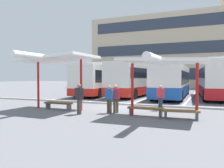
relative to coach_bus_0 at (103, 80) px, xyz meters
The scene contains 20 objects.
ground_plane 11.36m from the coach_bus_0, 58.51° to the right, with size 160.00×160.00×0.00m, color slate.
terminal_building 26.16m from the coach_bus_0, 76.64° to the left, with size 35.17×11.28×16.87m.
coach_bus_0 is the anchor object (origin of this frame).
coach_bus_1 4.16m from the coach_bus_0, ahead, with size 3.39×11.21×3.78m.
coach_bus_2 7.91m from the coach_bus_0, ahead, with size 2.91×11.98×3.44m.
coach_bus_3 11.72m from the coach_bus_0, ahead, with size 3.37×11.34×3.77m.
lane_stripe_0 2.31m from the coach_bus_0, behind, with size 0.16×14.00×0.01m, color white.
lane_stripe_1 2.70m from the coach_bus_0, ahead, with size 0.16×14.00×0.01m, color white.
lane_stripe_2 6.10m from the coach_bus_0, ahead, with size 0.16×14.00×0.01m, color white.
lane_stripe_3 9.75m from the coach_bus_0, ahead, with size 0.16×14.00×0.01m, color white.
waiting_shelter_0 12.58m from the coach_bus_0, 77.79° to the right, with size 4.22×5.27×3.37m.
bench_0 12.35m from the coach_bus_0, 77.57° to the right, with size 1.88×0.44×0.45m.
waiting_shelter_1 15.52m from the coach_bus_0, 53.81° to the right, with size 4.20×4.56×2.96m.
bench_1 14.74m from the coach_bus_0, 55.84° to the right, with size 1.88×0.44×0.45m.
bench_2 16.03m from the coach_bus_0, 51.04° to the right, with size 1.76×0.63×0.45m.
platform_kerb 10.19m from the coach_bus_0, 54.34° to the right, with size 44.00×0.24×0.12m, color #ADADA8.
waiting_passenger_0 13.07m from the coach_bus_0, 48.99° to the right, with size 0.49×0.41×1.54m.
waiting_passenger_1 13.59m from the coach_bus_0, 63.02° to the right, with size 0.47×0.26×1.55m.
waiting_passenger_2 13.97m from the coach_bus_0, 69.79° to the right, with size 0.52×0.37×1.65m.
waiting_passenger_3 13.49m from the coach_bus_0, 61.42° to the right, with size 0.50×0.36×1.57m.
Camera 1 is at (5.40, -14.09, 2.02)m, focal length 36.61 mm.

